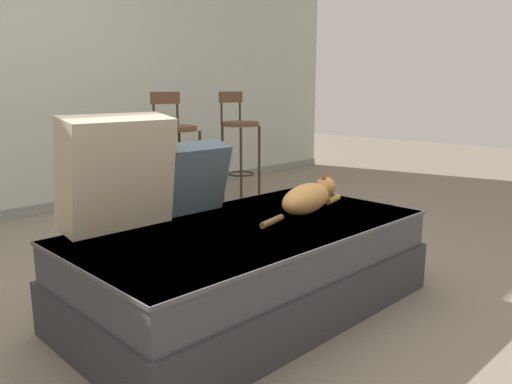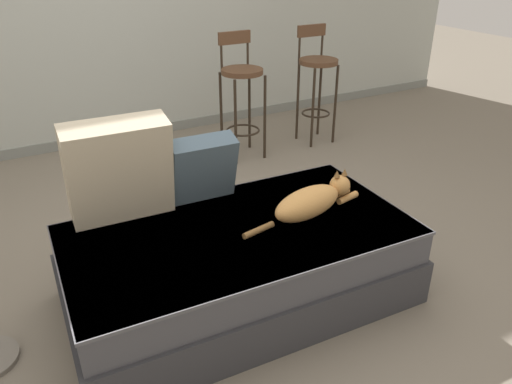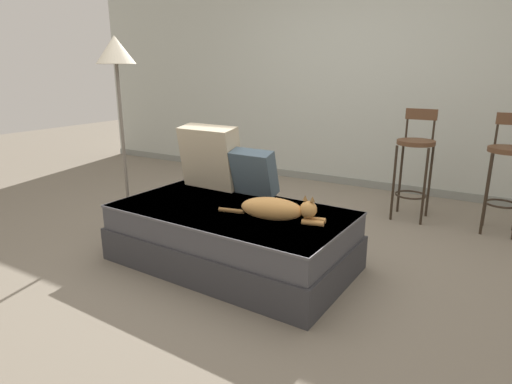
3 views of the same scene
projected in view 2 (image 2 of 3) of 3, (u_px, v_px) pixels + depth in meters
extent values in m
plane|color=slate|center=(209.00, 259.00, 2.94)|extent=(16.00, 16.00, 0.00)
cube|color=gray|center=(113.00, 136.00, 4.64)|extent=(8.00, 0.02, 0.09)
cube|color=#353539|center=(240.00, 279.00, 2.57)|extent=(1.75, 1.00, 0.24)
cube|color=#47474C|center=(239.00, 244.00, 2.48)|extent=(1.71, 0.96, 0.18)
cube|color=#525257|center=(239.00, 230.00, 2.44)|extent=(1.72, 0.97, 0.02)
cube|color=beige|center=(119.00, 170.00, 2.42)|extent=(0.51, 0.27, 0.52)
cube|color=#4C6070|center=(202.00, 168.00, 2.63)|extent=(0.36, 0.23, 0.37)
ellipsoid|color=tan|center=(308.00, 203.00, 2.52)|extent=(0.45, 0.25, 0.15)
sphere|color=tan|center=(340.00, 185.00, 2.65)|extent=(0.11, 0.11, 0.11)
cone|color=brown|center=(337.00, 174.00, 2.60)|extent=(0.03, 0.03, 0.04)
cone|color=brown|center=(345.00, 172.00, 2.62)|extent=(0.03, 0.03, 0.04)
cylinder|color=tan|center=(348.00, 198.00, 2.68)|extent=(0.14, 0.06, 0.04)
cylinder|color=tan|center=(339.00, 194.00, 2.72)|extent=(0.14, 0.06, 0.04)
cylinder|color=brown|center=(259.00, 230.00, 2.39)|extent=(0.18, 0.07, 0.03)
cylinder|color=#2D2319|center=(236.00, 123.00, 4.02)|extent=(0.02, 0.02, 0.71)
cylinder|color=#2D2319|center=(265.00, 118.00, 4.14)|extent=(0.02, 0.02, 0.71)
cylinder|color=#2D2319|center=(221.00, 114.00, 4.24)|extent=(0.02, 0.02, 0.71)
cylinder|color=#2D2319|center=(249.00, 109.00, 4.35)|extent=(0.02, 0.02, 0.71)
torus|color=#2D2319|center=(243.00, 130.00, 4.25)|extent=(0.29, 0.29, 0.02)
cylinder|color=brown|center=(242.00, 71.00, 4.02)|extent=(0.34, 0.34, 0.04)
cylinder|color=#2D2319|center=(221.00, 56.00, 4.02)|extent=(0.02, 0.02, 0.26)
cylinder|color=#2D2319|center=(248.00, 53.00, 4.12)|extent=(0.02, 0.02, 0.26)
cube|color=brown|center=(234.00, 38.00, 4.01)|extent=(0.28, 0.03, 0.10)
cylinder|color=#2D2319|center=(313.00, 109.00, 4.36)|extent=(0.02, 0.02, 0.71)
cylinder|color=#2D2319|center=(335.00, 105.00, 4.47)|extent=(0.02, 0.02, 0.71)
cylinder|color=#2D2319|center=(298.00, 102.00, 4.55)|extent=(0.02, 0.02, 0.71)
cylinder|color=#2D2319|center=(320.00, 98.00, 4.66)|extent=(0.02, 0.02, 0.71)
torus|color=#2D2319|center=(316.00, 113.00, 4.55)|extent=(0.26, 0.26, 0.02)
cylinder|color=brown|center=(319.00, 61.00, 4.34)|extent=(0.34, 0.34, 0.04)
cylinder|color=#2D2319|center=(299.00, 47.00, 4.34)|extent=(0.02, 0.02, 0.26)
cylinder|color=#2D2319|center=(322.00, 45.00, 4.44)|extent=(0.02, 0.02, 0.26)
cube|color=brown|center=(312.00, 30.00, 4.33)|extent=(0.28, 0.03, 0.10)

